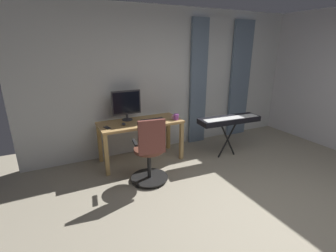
{
  "coord_description": "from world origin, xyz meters",
  "views": [
    {
      "loc": [
        2.13,
        1.4,
        1.95
      ],
      "look_at": [
        0.61,
        -1.71,
        0.79
      ],
      "focal_mm": 25.77,
      "sensor_mm": 36.0,
      "label": 1
    }
  ],
  "objects": [
    {
      "name": "computer_monitor",
      "position": [
        1.01,
        -2.5,
        1.01
      ],
      "size": [
        0.5,
        0.18,
        0.51
      ],
      "color": "#333338",
      "rests_on": "desk"
    },
    {
      "name": "computer_mouse",
      "position": [
        1.15,
        -2.24,
        0.74
      ],
      "size": [
        0.06,
        0.1,
        0.04
      ],
      "primitive_type": "ellipsoid",
      "color": "#333338",
      "rests_on": "desk"
    },
    {
      "name": "ground_plane",
      "position": [
        0.0,
        0.0,
        0.0
      ],
      "size": [
        7.2,
        7.2,
        0.0
      ],
      "primitive_type": "plane",
      "color": "gray"
    },
    {
      "name": "curtain_left_panel",
      "position": [
        -1.59,
        -2.66,
        1.22
      ],
      "size": [
        0.49,
        0.06,
        2.44
      ],
      "primitive_type": "cube",
      "color": "slate",
      "rests_on": "ground"
    },
    {
      "name": "computer_keyboard",
      "position": [
        0.64,
        -2.26,
        0.73
      ],
      "size": [
        0.41,
        0.13,
        0.02
      ],
      "primitive_type": "cube",
      "color": "#232328",
      "rests_on": "desk"
    },
    {
      "name": "back_room_partition",
      "position": [
        0.0,
        -2.77,
        1.31
      ],
      "size": [
        5.53,
        0.1,
        2.61
      ],
      "primitive_type": "cube",
      "color": "silver",
      "rests_on": "ground"
    },
    {
      "name": "cell_phone_face_up",
      "position": [
        1.42,
        -2.22,
        0.73
      ],
      "size": [
        0.1,
        0.16,
        0.01
      ],
      "primitive_type": "cube",
      "rotation": [
        0.0,
        0.0,
        0.23
      ],
      "color": "#232328",
      "rests_on": "desk"
    },
    {
      "name": "piano_keyboard",
      "position": [
        -0.62,
        -1.77,
        0.69
      ],
      "size": [
        1.14,
        0.39,
        0.76
      ],
      "rotation": [
        0.0,
        0.0,
        -0.07
      ],
      "color": "black",
      "rests_on": "ground"
    },
    {
      "name": "desk",
      "position": [
        0.84,
        -2.31,
        0.62
      ],
      "size": [
        1.4,
        0.61,
        0.72
      ],
      "color": "tan",
      "rests_on": "ground"
    },
    {
      "name": "curtain_right_panel",
      "position": [
        -0.52,
        -2.66,
        1.22
      ],
      "size": [
        0.36,
        0.06,
        2.44
      ],
      "primitive_type": "cube",
      "color": "slate",
      "rests_on": "ground"
    },
    {
      "name": "mug_tea",
      "position": [
        0.25,
        -2.14,
        0.77
      ],
      "size": [
        0.13,
        0.09,
        0.1
      ],
      "color": "purple",
      "rests_on": "desk"
    },
    {
      "name": "office_chair",
      "position": [
        0.98,
        -1.56,
        0.46
      ],
      "size": [
        0.56,
        0.56,
        1.01
      ],
      "rotation": [
        0.0,
        0.0,
        3.01
      ],
      "color": "black",
      "rests_on": "ground"
    }
  ]
}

